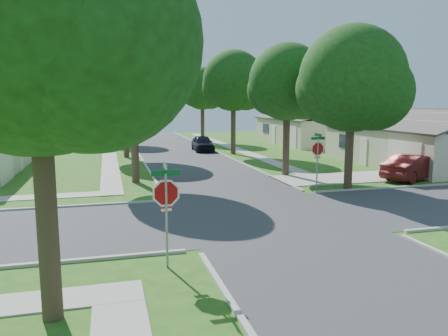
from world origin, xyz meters
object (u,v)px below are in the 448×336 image
at_px(stop_sign_sw, 166,197).
at_px(house_nw_far, 8,133).
at_px(tree_e_far, 203,90).
at_px(tree_w_near, 134,76).
at_px(tree_ne_corner, 353,84).
at_px(house_ne_near, 416,144).
at_px(car_curb_east, 203,143).
at_px(stop_sign_ne, 318,151).
at_px(car_curb_west, 132,134).
at_px(tree_w_far, 120,94).
at_px(tree_sw_corner, 38,19).
at_px(tree_w_mid, 125,79).
at_px(car_driveway, 414,167).
at_px(house_ne_far, 309,130).
at_px(tree_e_near, 288,86).
at_px(tree_e_mid, 234,83).

distance_m(stop_sign_sw, house_nw_far, 38.40).
height_order(tree_e_far, tree_w_near, tree_w_near).
height_order(tree_ne_corner, house_ne_near, tree_ne_corner).
distance_m(tree_ne_corner, house_ne_near, 12.47).
bearing_deg(car_curb_east, tree_e_far, 80.09).
bearing_deg(house_nw_far, stop_sign_ne, -52.84).
bearing_deg(car_curb_west, tree_w_far, 73.56).
relative_size(tree_w_near, tree_ne_corner, 1.04).
relative_size(tree_w_near, tree_w_far, 1.12).
height_order(tree_ne_corner, car_curb_west, tree_ne_corner).
relative_size(tree_e_far, house_nw_far, 0.64).
relative_size(stop_sign_sw, tree_w_near, 0.33).
relative_size(tree_e_far, tree_sw_corner, 0.91).
relative_size(tree_w_near, tree_w_mid, 0.94).
bearing_deg(house_ne_near, car_driveway, -129.26).
distance_m(tree_w_near, tree_ne_corner, 12.02).
bearing_deg(car_driveway, house_ne_far, -32.94).
relative_size(tree_e_far, car_driveway, 1.86).
relative_size(tree_w_near, car_curb_east, 2.03).
bearing_deg(tree_e_near, car_curb_east, 98.30).
distance_m(tree_e_far, car_curb_west, 10.98).
height_order(house_nw_far, car_curb_west, house_nw_far).
relative_size(tree_e_far, tree_w_far, 1.09).
height_order(tree_w_far, tree_ne_corner, tree_ne_corner).
height_order(tree_w_near, house_ne_far, tree_w_near).
distance_m(tree_e_mid, tree_w_far, 16.06).
relative_size(tree_e_mid, tree_w_far, 1.15).
xyz_separation_m(stop_sign_ne, house_nw_far, (-20.69, 27.30, -0.51)).
xyz_separation_m(tree_sw_corner, car_curb_west, (4.24, 46.36, -5.62)).
xyz_separation_m(tree_w_mid, house_nw_far, (-11.35, 10.99, -4.97)).
xyz_separation_m(stop_sign_ne, tree_e_near, (0.05, 4.31, 3.61)).
distance_m(tree_e_near, house_nw_far, 31.24).
bearing_deg(tree_e_near, car_curb_west, 104.67).
relative_size(house_ne_near, house_nw_far, 1.00).
height_order(tree_e_mid, tree_w_near, tree_e_mid).
height_order(stop_sign_ne, tree_w_far, tree_w_far).
relative_size(stop_sign_ne, tree_w_near, 0.33).
bearing_deg(tree_e_near, car_driveway, -27.45).
distance_m(stop_sign_ne, car_curb_west, 35.59).
height_order(car_driveway, car_curb_west, car_driveway).
distance_m(tree_e_near, tree_e_far, 25.00).
bearing_deg(tree_w_mid, house_ne_near, -25.88).
bearing_deg(tree_w_far, house_nw_far, -169.95).
distance_m(tree_e_near, house_ne_near, 12.14).
xyz_separation_m(stop_sign_sw, car_driveway, (16.20, 10.20, -1.26)).
height_order(house_ne_near, house_ne_far, same).
xyz_separation_m(stop_sign_sw, house_ne_far, (20.69, 33.70, -0.51)).
relative_size(house_nw_far, car_curb_east, 3.07).
xyz_separation_m(stop_sign_sw, tree_e_far, (9.45, 38.71, 3.95)).
xyz_separation_m(car_driveway, car_curb_east, (-8.95, 18.58, -0.02)).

